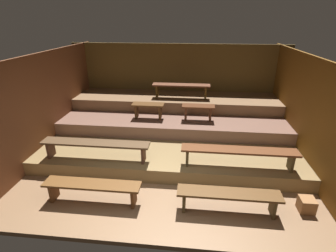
% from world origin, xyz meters
% --- Properties ---
extents(ground, '(6.52, 5.54, 0.08)m').
position_xyz_m(ground, '(0.00, 2.37, -0.04)').
color(ground, brown).
extents(wall_back, '(6.52, 0.06, 2.30)m').
position_xyz_m(wall_back, '(0.00, 4.77, 1.15)').
color(wall_back, brown).
rests_on(wall_back, ground).
extents(wall_left, '(0.06, 5.54, 2.30)m').
position_xyz_m(wall_left, '(-2.89, 2.37, 1.15)').
color(wall_left, brown).
rests_on(wall_left, ground).
extents(wall_right, '(0.06, 5.54, 2.30)m').
position_xyz_m(wall_right, '(2.89, 2.37, 1.15)').
color(wall_right, brown).
rests_on(wall_right, ground).
extents(platform_lower, '(5.72, 3.69, 0.30)m').
position_xyz_m(platform_lower, '(0.00, 2.90, 0.15)').
color(platform_lower, olive).
rests_on(platform_lower, ground).
extents(platform_middle, '(5.72, 2.34, 0.30)m').
position_xyz_m(platform_middle, '(0.00, 3.57, 0.45)').
color(platform_middle, brown).
rests_on(platform_middle, platform_lower).
extents(platform_upper, '(5.72, 1.30, 0.30)m').
position_xyz_m(platform_upper, '(0.00, 4.09, 0.75)').
color(platform_upper, brown).
rests_on(platform_upper, platform_middle).
extents(bench_floor_left, '(1.69, 0.31, 0.39)m').
position_xyz_m(bench_floor_left, '(-1.16, 0.42, 0.31)').
color(bench_floor_left, brown).
rests_on(bench_floor_left, ground).
extents(bench_floor_right, '(1.69, 0.31, 0.39)m').
position_xyz_m(bench_floor_right, '(1.16, 0.42, 0.31)').
color(bench_floor_right, '#573718').
rests_on(bench_floor_right, ground).
extents(bench_lower_left, '(2.21, 0.31, 0.39)m').
position_xyz_m(bench_lower_left, '(-1.42, 1.38, 0.62)').
color(bench_lower_left, brown).
rests_on(bench_lower_left, platform_lower).
extents(bench_lower_right, '(2.21, 0.31, 0.39)m').
position_xyz_m(bench_lower_right, '(1.42, 1.38, 0.62)').
color(bench_lower_right, brown).
rests_on(bench_lower_right, platform_lower).
extents(bench_middle_left, '(0.81, 0.31, 0.39)m').
position_xyz_m(bench_middle_left, '(-0.63, 3.05, 0.87)').
color(bench_middle_left, brown).
rests_on(bench_middle_left, platform_middle).
extents(bench_middle_right, '(0.81, 0.31, 0.39)m').
position_xyz_m(bench_middle_right, '(0.63, 3.05, 0.87)').
color(bench_middle_right, brown).
rests_on(bench_middle_right, platform_middle).
extents(bench_upper_center, '(1.60, 0.31, 0.39)m').
position_xyz_m(bench_upper_center, '(0.15, 3.95, 1.20)').
color(bench_upper_center, brown).
rests_on(bench_upper_center, platform_upper).
extents(wooden_crate_floor, '(0.24, 0.24, 0.24)m').
position_xyz_m(wooden_crate_floor, '(2.47, 0.58, 0.12)').
color(wooden_crate_floor, '#97643A').
rests_on(wooden_crate_floor, ground).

